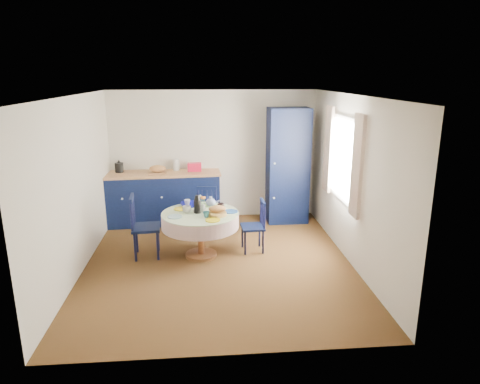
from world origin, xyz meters
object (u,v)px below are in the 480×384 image
object	(u,v)px
pantry_cabinet	(288,166)
mug_c	(221,206)
chair_right	(255,226)
mug_b	(206,214)
dining_table	(201,220)
mug_d	(187,202)
mug_a	(187,209)
kitchen_counter	(162,197)
chair_left	(143,226)
chair_far	(206,212)
cobalt_bowl	(189,205)

from	to	relation	value
pantry_cabinet	mug_c	distance (m)	1.97
chair_right	mug_b	distance (m)	0.93
dining_table	mug_d	xyz separation A→B (m)	(-0.22, 0.42, 0.16)
dining_table	mug_a	bearing A→B (deg)	171.68
kitchen_counter	pantry_cabinet	size ratio (longest dim) A/B	1.03
kitchen_counter	pantry_cabinet	xyz separation A→B (m)	(2.40, -0.11, 0.59)
mug_b	chair_left	bearing A→B (deg)	163.06
chair_far	mug_a	xyz separation A→B (m)	(-0.31, -0.85, 0.33)
pantry_cabinet	chair_left	size ratio (longest dim) A/B	2.20
chair_right	mug_b	bearing A→B (deg)	-67.15
chair_left	mug_d	size ratio (longest dim) A/B	10.08
pantry_cabinet	mug_d	distance (m)	2.24
dining_table	mug_c	distance (m)	0.40
dining_table	mug_a	world-z (taller)	dining_table
chair_left	cobalt_bowl	xyz separation A→B (m)	(0.71, 0.25, 0.25)
dining_table	chair_left	bearing A→B (deg)	175.12
mug_a	chair_right	bearing A→B (deg)	6.56
chair_right	cobalt_bowl	size ratio (longest dim) A/B	3.04
mug_c	mug_d	xyz separation A→B (m)	(-0.54, 0.24, 0.00)
kitchen_counter	cobalt_bowl	world-z (taller)	kitchen_counter
pantry_cabinet	dining_table	size ratio (longest dim) A/B	1.83
mug_b	mug_d	world-z (taller)	mug_d
dining_table	chair_left	xyz separation A→B (m)	(-0.90, 0.08, -0.10)
chair_right	mug_c	world-z (taller)	chair_right
chair_far	mug_d	bearing A→B (deg)	-116.99
kitchen_counter	mug_c	size ratio (longest dim) A/B	19.91
mug_b	chair_right	bearing A→B (deg)	25.85
mug_c	mug_d	bearing A→B (deg)	156.16
mug_d	dining_table	bearing A→B (deg)	-62.43
chair_right	mug_a	distance (m)	1.14
pantry_cabinet	mug_c	size ratio (longest dim) A/B	19.36
chair_right	cobalt_bowl	bearing A→B (deg)	-102.45
mug_c	mug_a	bearing A→B (deg)	-164.53
chair_right	cobalt_bowl	distance (m)	1.11
chair_right	mug_c	size ratio (longest dim) A/B	7.47
chair_left	chair_far	size ratio (longest dim) A/B	1.14
chair_left	chair_right	size ratio (longest dim) A/B	1.18
mug_b	chair_far	bearing A→B (deg)	89.56
chair_far	mug_c	bearing A→B (deg)	-65.14
kitchen_counter	mug_c	xyz separation A→B (m)	(1.06, -1.52, 0.26)
chair_right	mug_a	world-z (taller)	chair_right
mug_a	mug_c	bearing A→B (deg)	15.47
mug_c	mug_d	world-z (taller)	mug_d
pantry_cabinet	mug_c	bearing A→B (deg)	-134.33
dining_table	cobalt_bowl	xyz separation A→B (m)	(-0.19, 0.33, 0.15)
kitchen_counter	mug_b	distance (m)	2.11
pantry_cabinet	mug_d	size ratio (longest dim) A/B	22.16
dining_table	mug_b	size ratio (longest dim) A/B	12.69
chair_far	mug_d	size ratio (longest dim) A/B	8.82
mug_a	mug_b	bearing A→B (deg)	-40.33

